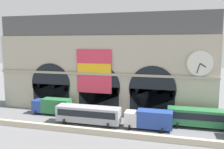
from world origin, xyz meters
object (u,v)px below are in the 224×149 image
object	(u,v)px
box_truck_midwest	(52,106)
box_truck_mideast	(149,119)
bus_center	(88,114)
bus_east	(202,117)

from	to	relation	value
box_truck_midwest	box_truck_mideast	size ratio (longest dim) A/B	1.00
box_truck_midwest	bus_center	size ratio (longest dim) A/B	0.68
bus_center	box_truck_mideast	world-z (taller)	box_truck_mideast
box_truck_midwest	box_truck_mideast	world-z (taller)	same
bus_center	bus_east	size ratio (longest dim) A/B	1.00
box_truck_midwest	bus_east	size ratio (longest dim) A/B	0.68
bus_center	box_truck_midwest	bearing A→B (deg)	158.65
bus_east	box_truck_mideast	bearing A→B (deg)	-161.76
bus_center	bus_east	world-z (taller)	same
bus_center	box_truck_mideast	xyz separation A→B (m)	(10.22, 0.35, -0.08)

